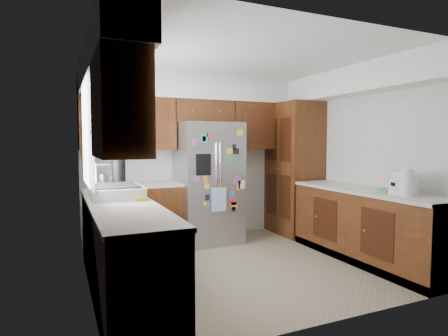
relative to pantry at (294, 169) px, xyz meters
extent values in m
plane|color=gray|center=(-1.50, -1.15, -1.07)|extent=(3.60, 3.60, 0.00)
cube|color=beige|center=(-1.50, 0.45, 0.18)|extent=(3.60, 0.04, 2.50)
cube|color=beige|center=(-3.30, -1.15, 0.18)|extent=(0.04, 3.20, 2.50)
cube|color=beige|center=(0.30, -1.15, 0.18)|extent=(0.04, 3.20, 2.50)
cube|color=beige|center=(-1.50, -2.75, 0.18)|extent=(3.60, 0.04, 2.50)
cube|color=white|center=(-1.50, -1.15, 1.43)|extent=(3.60, 3.20, 0.02)
cube|color=white|center=(-1.50, 0.26, 1.25)|extent=(3.60, 0.38, 0.35)
cube|color=white|center=(-3.11, -1.15, 1.25)|extent=(0.38, 3.20, 0.35)
cube|color=white|center=(0.11, -1.15, 1.25)|extent=(0.38, 3.20, 0.35)
cube|color=#3E1E0B|center=(-2.63, 0.28, 0.70)|extent=(1.33, 0.34, 0.75)
cube|color=#3E1E0B|center=(-0.36, 0.28, 0.70)|extent=(1.33, 0.34, 0.75)
cube|color=#3E1E0B|center=(-3.13, -2.30, 0.70)|extent=(0.34, 0.85, 0.75)
cube|color=white|center=(-3.29, -1.05, 0.53)|extent=(0.02, 0.90, 1.05)
cube|color=white|center=(-3.25, -1.05, 0.53)|extent=(0.01, 1.02, 1.15)
cube|color=#1D37AB|center=(-2.54, 0.09, 0.55)|extent=(0.16, 0.02, 0.22)
cube|color=beige|center=(-2.88, 0.09, 0.75)|extent=(0.16, 0.02, 0.20)
cube|color=#3E1E0B|center=(-3.00, -1.45, -0.64)|extent=(0.60, 2.60, 0.88)
cube|color=#3E1E0B|center=(-2.33, 0.15, -0.64)|extent=(0.75, 0.60, 0.88)
cube|color=silver|center=(-3.00, -1.45, -0.17)|extent=(0.63, 2.60, 0.04)
cube|color=silver|center=(-2.33, 0.15, -0.17)|extent=(0.75, 0.60, 0.04)
cube|color=black|center=(-3.00, -1.45, -1.02)|extent=(0.60, 2.60, 0.10)
cube|color=white|center=(-2.69, -2.30, -0.61)|extent=(0.01, 0.58, 0.80)
cube|color=#3E1E0B|center=(0.00, -1.62, -0.64)|extent=(0.60, 2.25, 0.88)
cube|color=silver|center=(0.00, -1.62, -0.17)|extent=(0.63, 2.25, 0.04)
cube|color=black|center=(0.00, -1.62, -1.02)|extent=(0.60, 2.25, 0.10)
cube|color=#3E1E0B|center=(0.00, 0.00, 0.00)|extent=(0.60, 0.90, 2.15)
cube|color=gray|center=(-1.50, 0.05, -0.17)|extent=(0.90, 0.75, 1.80)
cylinder|color=silver|center=(-1.53, -0.34, -0.02)|extent=(0.02, 0.02, 0.90)
cylinder|color=silver|center=(-1.47, -0.34, -0.02)|extent=(0.02, 0.02, 0.90)
cube|color=black|center=(-1.72, -0.33, 0.12)|extent=(0.22, 0.01, 0.30)
cube|color=white|center=(-1.50, -0.35, -0.38)|extent=(0.22, 0.01, 0.34)
cube|color=orange|center=(-1.47, -0.33, -0.20)|extent=(0.07, 0.00, 0.11)
cube|color=green|center=(-1.69, -0.33, 0.51)|extent=(0.08, 0.00, 0.11)
cube|color=blue|center=(-1.56, -0.33, -0.40)|extent=(0.08, 0.00, 0.06)
cube|color=red|center=(-1.26, -0.33, -0.42)|extent=(0.10, 0.00, 0.10)
cube|color=orange|center=(-1.24, -0.33, -0.48)|extent=(0.10, 0.00, 0.11)
cube|color=red|center=(-1.47, -0.33, -0.31)|extent=(0.10, 0.00, 0.06)
cube|color=#8C4C99|center=(-1.49, -0.33, -0.10)|extent=(0.10, 0.00, 0.09)
cube|color=black|center=(-1.22, -0.33, 0.30)|extent=(0.09, 0.00, 0.09)
cube|color=yellow|center=(-1.16, -0.33, 0.57)|extent=(0.09, 0.00, 0.09)
cube|color=green|center=(-1.33, -0.33, 0.18)|extent=(0.11, 0.00, 0.07)
cube|color=#8C4C99|center=(-1.82, -0.33, -0.06)|extent=(0.10, 0.00, 0.10)
cube|color=white|center=(-1.13, -0.33, -0.18)|extent=(0.10, 0.00, 0.12)
cube|color=blue|center=(-1.72, -0.33, 0.47)|extent=(0.07, 0.00, 0.10)
cube|color=#8C4C99|center=(-1.20, -0.33, -0.11)|extent=(0.11, 0.00, 0.11)
cube|color=orange|center=(-1.69, -0.33, -0.07)|extent=(0.06, 0.00, 0.11)
cube|color=#8C4C99|center=(-1.50, -0.33, 0.12)|extent=(0.10, 0.00, 0.11)
cube|color=yellow|center=(-1.67, -0.33, -0.18)|extent=(0.07, 0.00, 0.07)
cube|color=black|center=(-1.66, -0.33, -0.34)|extent=(0.06, 0.00, 0.08)
cube|color=black|center=(-1.25, -0.33, 0.37)|extent=(0.06, 0.00, 0.08)
cube|color=#8C4C99|center=(-1.85, -0.33, 0.44)|extent=(0.07, 0.00, 0.11)
cube|color=yellow|center=(-1.70, -0.33, -0.42)|extent=(0.05, 0.00, 0.05)
cube|color=red|center=(-1.61, -0.33, 0.54)|extent=(0.11, 0.00, 0.06)
cube|color=yellow|center=(-1.32, -0.33, 0.31)|extent=(0.09, 0.00, 0.08)
cube|color=blue|center=(-1.60, -0.33, -0.30)|extent=(0.10, 0.00, 0.05)
cube|color=orange|center=(-1.18, -0.33, -0.21)|extent=(0.06, 0.00, 0.09)
cube|color=blue|center=(-1.28, -0.33, -0.31)|extent=(0.08, 0.00, 0.10)
cube|color=black|center=(-1.26, -0.33, -0.53)|extent=(0.06, 0.00, 0.07)
cube|color=#3E1E0B|center=(-1.50, 0.28, 0.90)|extent=(0.96, 0.34, 0.35)
sphere|color=#181ECA|center=(-1.74, 0.29, 1.20)|extent=(0.25, 0.25, 0.25)
cylinder|color=black|center=(-1.36, 0.27, 1.16)|extent=(0.29, 0.29, 0.17)
ellipsoid|color=#333338|center=(-1.36, 0.27, 1.24)|extent=(0.27, 0.27, 0.12)
cube|color=white|center=(-3.00, -1.05, -0.09)|extent=(0.52, 0.70, 0.12)
cube|color=black|center=(-3.00, -1.05, -0.03)|extent=(0.44, 0.60, 0.02)
cylinder|color=silver|center=(-3.20, -1.05, 0.07)|extent=(0.02, 0.02, 0.30)
cylinder|color=silver|center=(-3.14, -1.05, 0.20)|extent=(0.16, 0.02, 0.02)
cube|color=yellow|center=(-2.80, -1.35, -0.13)|extent=(0.10, 0.18, 0.04)
cube|color=black|center=(-2.90, -0.58, -0.10)|extent=(0.18, 0.14, 0.10)
cylinder|color=black|center=(-2.90, -0.58, 0.09)|extent=(0.16, 0.16, 0.28)
cylinder|color=gray|center=(-3.07, -0.37, -0.05)|extent=(0.14, 0.14, 0.20)
sphere|color=white|center=(-2.85, -0.15, -0.05)|extent=(0.20, 0.20, 0.20)
cube|color=#3F72B2|center=(-3.11, 0.02, -0.06)|extent=(0.14, 0.10, 0.18)
cube|color=#BFB28C|center=(-2.90, 0.02, -0.08)|extent=(0.10, 0.08, 0.14)
cylinder|color=white|center=(-2.97, -0.67, -0.10)|extent=(0.08, 0.08, 0.11)
cylinder|color=silver|center=(0.00, -2.15, -0.05)|extent=(0.31, 0.31, 0.21)
ellipsoid|color=silver|center=(0.00, -2.15, 0.05)|extent=(0.30, 0.30, 0.14)
cube|color=black|center=(-0.15, -2.15, -0.03)|extent=(0.04, 0.06, 0.04)
cylinder|color=white|center=(-0.08, -2.27, -0.01)|extent=(0.13, 0.13, 0.30)
camera|label=1|loc=(-3.55, -5.17, 0.44)|focal=30.00mm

